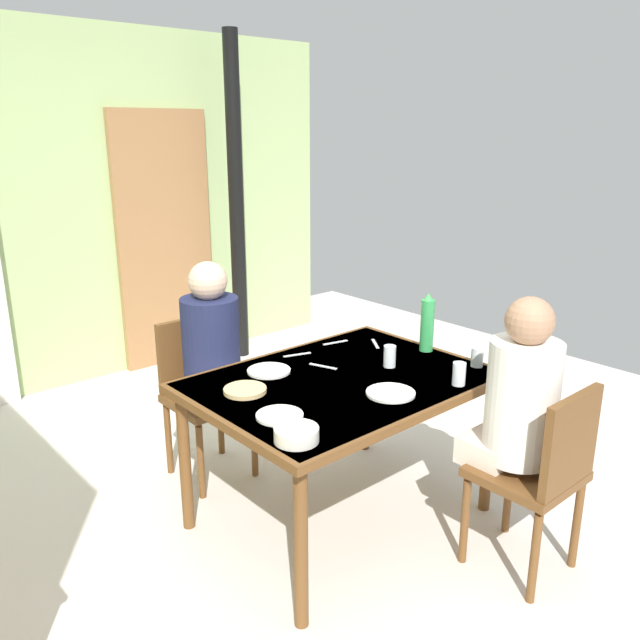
# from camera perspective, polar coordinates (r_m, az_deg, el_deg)

# --- Properties ---
(ground_plane) EXTENTS (6.61, 6.61, 0.00)m
(ground_plane) POSITION_cam_1_polar(r_m,az_deg,el_deg) (3.30, -2.81, -17.75)
(ground_plane) COLOR silver
(wall_back) EXTENTS (4.55, 0.10, 2.57)m
(wall_back) POSITION_cam_1_polar(r_m,az_deg,el_deg) (5.01, -21.76, 8.95)
(wall_back) COLOR #A5BE7C
(wall_back) RESTS_ON ground_plane
(door_wooden) EXTENTS (0.80, 0.05, 2.00)m
(door_wooden) POSITION_cam_1_polar(r_m,az_deg,el_deg) (5.27, -13.58, 6.84)
(door_wooden) COLOR #9E6D43
(door_wooden) RESTS_ON ground_plane
(stove_pipe_column) EXTENTS (0.12, 0.12, 2.57)m
(stove_pipe_column) POSITION_cam_1_polar(r_m,az_deg,el_deg) (5.25, -7.45, 10.30)
(stove_pipe_column) COLOR black
(stove_pipe_column) RESTS_ON ground_plane
(dining_table) EXTENTS (1.35, 1.00, 0.74)m
(dining_table) POSITION_cam_1_polar(r_m,az_deg,el_deg) (3.03, 1.88, -6.42)
(dining_table) COLOR brown
(dining_table) RESTS_ON ground_plane
(chair_near_diner) EXTENTS (0.40, 0.40, 0.87)m
(chair_near_diner) POSITION_cam_1_polar(r_m,az_deg,el_deg) (2.90, 19.11, -12.48)
(chair_near_diner) COLOR brown
(chair_near_diner) RESTS_ON ground_plane
(chair_far_diner) EXTENTS (0.40, 0.40, 0.87)m
(chair_far_diner) POSITION_cam_1_polar(r_m,az_deg,el_deg) (3.59, -10.47, -5.92)
(chair_far_diner) COLOR brown
(chair_far_diner) RESTS_ON ground_plane
(person_near_diner) EXTENTS (0.30, 0.37, 0.77)m
(person_near_diner) POSITION_cam_1_polar(r_m,az_deg,el_deg) (2.83, 17.27, -6.58)
(person_near_diner) COLOR silver
(person_near_diner) RESTS_ON ground_plane
(person_far_diner) EXTENTS (0.30, 0.37, 0.77)m
(person_far_diner) POSITION_cam_1_polar(r_m,az_deg,el_deg) (3.38, -9.53, -2.18)
(person_far_diner) COLOR #16214F
(person_far_diner) RESTS_ON ground_plane
(water_bottle_green_near) EXTENTS (0.07, 0.07, 0.31)m
(water_bottle_green_near) POSITION_cam_1_polar(r_m,az_deg,el_deg) (3.37, 9.49, -0.33)
(water_bottle_green_near) COLOR green
(water_bottle_green_near) RESTS_ON dining_table
(serving_bowl_center) EXTENTS (0.17, 0.17, 0.05)m
(serving_bowl_center) POSITION_cam_1_polar(r_m,az_deg,el_deg) (2.43, -2.11, -10.11)
(serving_bowl_center) COLOR silver
(serving_bowl_center) RESTS_ON dining_table
(dinner_plate_near_left) EXTENTS (0.22, 0.22, 0.01)m
(dinner_plate_near_left) POSITION_cam_1_polar(r_m,az_deg,el_deg) (2.85, 6.28, -6.46)
(dinner_plate_near_left) COLOR white
(dinner_plate_near_left) RESTS_ON dining_table
(dinner_plate_near_right) EXTENTS (0.19, 0.19, 0.01)m
(dinner_plate_near_right) POSITION_cam_1_polar(r_m,az_deg,el_deg) (2.62, -3.60, -8.46)
(dinner_plate_near_right) COLOR white
(dinner_plate_near_right) RESTS_ON dining_table
(dinner_plate_far_center) EXTENTS (0.21, 0.21, 0.01)m
(dinner_plate_far_center) POSITION_cam_1_polar(r_m,az_deg,el_deg) (3.09, -4.56, -4.51)
(dinner_plate_far_center) COLOR white
(dinner_plate_far_center) RESTS_ON dining_table
(drinking_glass_by_near_diner) EXTENTS (0.06, 0.06, 0.11)m
(drinking_glass_by_near_diner) POSITION_cam_1_polar(r_m,az_deg,el_deg) (3.14, 6.20, -3.22)
(drinking_glass_by_near_diner) COLOR silver
(drinking_glass_by_near_diner) RESTS_ON dining_table
(drinking_glass_by_far_diner) EXTENTS (0.06, 0.06, 0.11)m
(drinking_glass_by_far_diner) POSITION_cam_1_polar(r_m,az_deg,el_deg) (2.98, 12.24, -4.70)
(drinking_glass_by_far_diner) COLOR silver
(drinking_glass_by_far_diner) RESTS_ON dining_table
(drinking_glass_spare_center) EXTENTS (0.06, 0.06, 0.10)m
(drinking_glass_spare_center) POSITION_cam_1_polar(r_m,az_deg,el_deg) (3.22, 13.78, -3.22)
(drinking_glass_spare_center) COLOR silver
(drinking_glass_spare_center) RESTS_ON dining_table
(bread_plate_sliced) EXTENTS (0.19, 0.19, 0.02)m
(bread_plate_sliced) POSITION_cam_1_polar(r_m,az_deg,el_deg) (2.87, -6.67, -6.20)
(bread_plate_sliced) COLOR #DBB77A
(bread_plate_sliced) RESTS_ON dining_table
(cutlery_knife_near) EXTENTS (0.07, 0.15, 0.00)m
(cutlery_knife_near) POSITION_cam_1_polar(r_m,az_deg,el_deg) (3.14, 0.28, -4.13)
(cutlery_knife_near) COLOR silver
(cutlery_knife_near) RESTS_ON dining_table
(cutlery_fork_near) EXTENTS (0.10, 0.13, 0.00)m
(cutlery_fork_near) POSITION_cam_1_polar(r_m,az_deg,el_deg) (3.47, 4.92, -2.11)
(cutlery_fork_near) COLOR silver
(cutlery_fork_near) RESTS_ON dining_table
(cutlery_knife_far) EXTENTS (0.15, 0.05, 0.00)m
(cutlery_knife_far) POSITION_cam_1_polar(r_m,az_deg,el_deg) (3.48, 1.38, -2.01)
(cutlery_knife_far) COLOR silver
(cutlery_knife_far) RESTS_ON dining_table
(cutlery_fork_far) EXTENTS (0.15, 0.06, 0.00)m
(cutlery_fork_far) POSITION_cam_1_polar(r_m,az_deg,el_deg) (3.30, -2.05, -3.10)
(cutlery_fork_far) COLOR silver
(cutlery_fork_far) RESTS_ON dining_table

